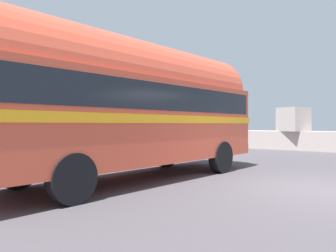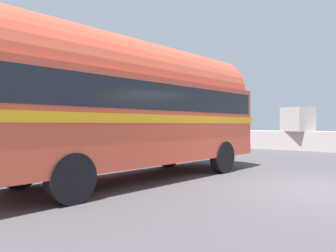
% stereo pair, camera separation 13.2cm
% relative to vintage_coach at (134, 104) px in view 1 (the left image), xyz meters
% --- Properties ---
extents(ground, '(32.00, 26.00, 0.02)m').
position_rel_vintage_coach_xyz_m(ground, '(4.22, 1.66, -2.04)').
color(ground, '#494349').
extents(vintage_coach, '(2.90, 8.71, 3.70)m').
position_rel_vintage_coach_xyz_m(vintage_coach, '(0.00, 0.00, 0.00)').
color(vintage_coach, black).
rests_on(vintage_coach, ground).
extents(second_coach, '(3.15, 8.76, 3.70)m').
position_rel_vintage_coach_xyz_m(second_coach, '(-5.31, 1.19, 0.00)').
color(second_coach, black).
rests_on(second_coach, ground).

